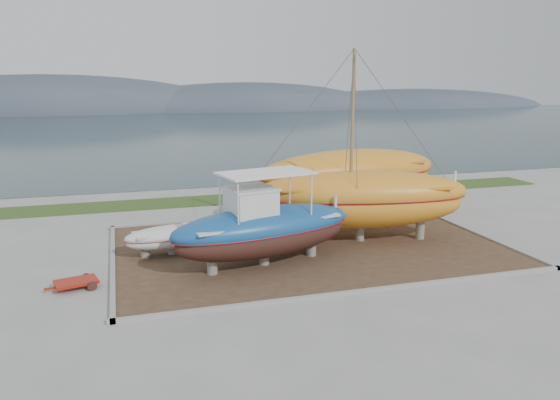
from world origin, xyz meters
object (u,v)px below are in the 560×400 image
object	(u,v)px
orange_sailboat	(363,148)
orange_bare_hull	(350,184)
blue_caique	(264,219)
white_dinghy	(172,240)
red_trailer	(76,284)

from	to	relation	value
orange_sailboat	orange_bare_hull	distance (m)	5.79
blue_caique	orange_bare_hull	size ratio (longest dim) A/B	0.73
blue_caique	orange_sailboat	distance (m)	6.48
white_dinghy	red_trailer	xyz separation A→B (m)	(-4.02, -3.12, -0.55)
white_dinghy	orange_sailboat	size ratio (longest dim) A/B	0.41
blue_caique	red_trailer	xyz separation A→B (m)	(-7.69, -0.49, -1.93)
blue_caique	orange_bare_hull	distance (m)	9.96
white_dinghy	orange_bare_hull	size ratio (longest dim) A/B	0.37
white_dinghy	red_trailer	size ratio (longest dim) A/B	1.85
blue_caique	orange_bare_hull	world-z (taller)	blue_caique
orange_sailboat	red_trailer	distance (m)	14.23
blue_caique	orange_sailboat	bearing A→B (deg)	8.21
orange_bare_hull	red_trailer	size ratio (longest dim) A/B	4.93
orange_bare_hull	orange_sailboat	bearing A→B (deg)	-116.08
orange_sailboat	red_trailer	bearing A→B (deg)	-157.09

